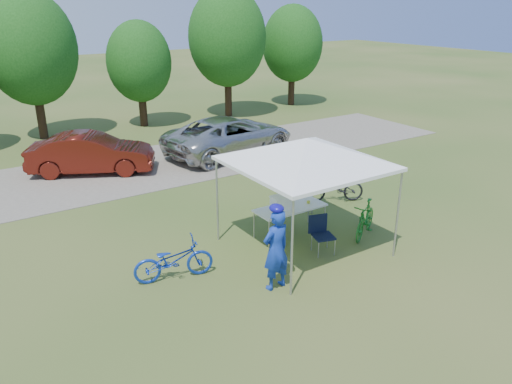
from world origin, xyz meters
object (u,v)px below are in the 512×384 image
folding_table (290,209)px  cooler (281,203)px  folding_chair (321,231)px  bike_dark (335,187)px  bike_blue (174,260)px  bike_green (365,219)px  sedan (91,153)px  minivan (230,135)px  cyclist (276,250)px

folding_table → cooler: cooler is taller
folding_chair → bike_dark: size_ratio=0.53×
folding_chair → bike_dark: (2.40, 2.19, -0.08)m
bike_blue → bike_green: bike_green is taller
bike_green → folding_chair: bearing=-118.1°
folding_chair → bike_dark: bearing=58.9°
folding_chair → bike_green: bearing=18.0°
cooler → sedan: size_ratio=0.12×
bike_green → bike_dark: size_ratio=0.88×
cooler → minivan: size_ratio=0.10×
folding_chair → folding_table: bearing=109.1°
sedan → bike_dark: bearing=-115.0°
bike_blue → bike_dark: 6.00m
folding_table → sedan: bearing=109.8°
cyclist → minivan: (4.11, 8.84, -0.13)m
folding_chair → minivan: bearing=90.6°
folding_table → minivan: minivan is taller
folding_chair → cooler: 1.24m
bike_dark → minivan: size_ratio=0.33×
minivan → bike_green: bearing=165.1°
folding_table → cyclist: (-1.76, -1.86, 0.16)m
bike_blue → bike_dark: bearing=-63.3°
cooler → minivan: (2.63, 6.99, -0.19)m
cooler → folding_table: bearing=0.0°
bike_dark → minivan: minivan is taller
cooler → sedan: 8.05m
cooler → bike_green: cooler is taller
cooler → cyclist: (-1.48, -1.86, -0.06)m
cyclist → bike_blue: cyclist is taller
cooler → sedan: (-2.48, 7.66, -0.24)m
cyclist → bike_dark: (4.21, 2.92, -0.42)m
cyclist → minivan: cyclist is taller
folding_chair → cooler: size_ratio=1.81×
folding_table → minivan: bearing=71.4°
folding_table → folding_chair: 1.14m
bike_blue → bike_green: (4.92, -0.70, 0.01)m
folding_chair → sedan: 9.22m
folding_chair → cooler: cooler is taller
folding_chair → sedan: bearing=124.2°
bike_blue → minivan: bearing=-25.0°
folding_chair → minivan: size_ratio=0.17×
cooler → bike_green: 2.18m
cooler → bike_blue: 3.16m
folding_chair → cyclist: cyclist is taller
bike_dark → minivan: bearing=-151.5°
folding_table → cyclist: 2.57m
cooler → bike_dark: (2.73, 1.06, -0.49)m
bike_dark → sedan: size_ratio=0.41×
folding_table → bike_green: bike_green is taller
folding_table → folding_chair: size_ratio=2.03×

